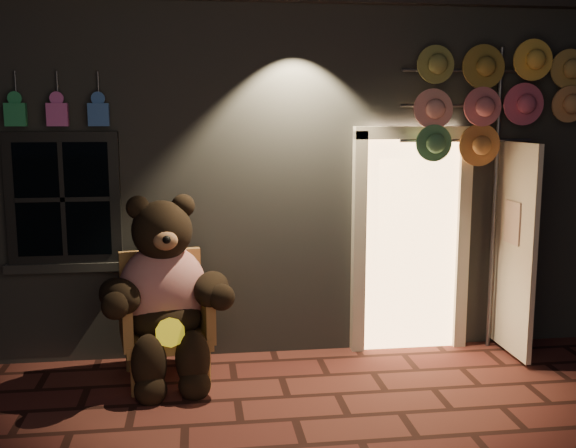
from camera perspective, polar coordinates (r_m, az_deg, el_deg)
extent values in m
plane|color=#5A2922|center=(5.36, 0.60, -16.19)|extent=(60.00, 60.00, 0.00)
cube|color=slate|center=(8.84, -3.14, 5.05)|extent=(7.00, 5.00, 3.30)
cube|color=black|center=(8.88, -3.25, 16.25)|extent=(7.30, 5.30, 0.16)
cube|color=black|center=(6.40, -18.44, 2.04)|extent=(1.00, 0.10, 1.20)
cube|color=black|center=(6.37, -18.49, 2.01)|extent=(0.82, 0.06, 1.02)
cube|color=slate|center=(6.51, -18.16, -3.47)|extent=(1.10, 0.14, 0.08)
cube|color=#FFBB72|center=(6.71, 10.24, -1.63)|extent=(0.92, 0.10, 2.10)
cube|color=beige|center=(6.53, 6.01, -1.83)|extent=(0.12, 0.12, 2.20)
cube|color=beige|center=(6.85, 14.49, -1.56)|extent=(0.12, 0.12, 2.20)
cube|color=beige|center=(6.56, 10.63, 7.61)|extent=(1.16, 0.12, 0.12)
cube|color=beige|center=(6.70, 18.59, -1.99)|extent=(0.05, 0.80, 2.00)
cube|color=#29995A|center=(6.36, -22.06, 8.58)|extent=(0.18, 0.07, 0.20)
cylinder|color=#59595E|center=(6.42, -22.07, 10.81)|extent=(0.02, 0.02, 0.25)
cube|color=#D859B5|center=(6.28, -18.94, 8.75)|extent=(0.18, 0.07, 0.20)
cylinder|color=#59595E|center=(6.34, -18.95, 11.01)|extent=(0.02, 0.02, 0.25)
cube|color=#3463B8|center=(6.22, -15.74, 8.90)|extent=(0.18, 0.07, 0.20)
cylinder|color=#59595E|center=(6.29, -15.76, 11.18)|extent=(0.02, 0.02, 0.25)
cube|color=#AF7143|center=(6.04, -10.27, -9.44)|extent=(0.82, 0.78, 0.10)
cube|color=#AF7143|center=(6.23, -10.71, -5.42)|extent=(0.72, 0.20, 0.72)
cube|color=#AF7143|center=(5.93, -13.58, -7.83)|extent=(0.18, 0.62, 0.41)
cube|color=#AF7143|center=(6.01, -7.06, -7.42)|extent=(0.18, 0.62, 0.41)
cylinder|color=#AF7143|center=(5.82, -12.93, -12.54)|extent=(0.05, 0.05, 0.33)
cylinder|color=#AF7143|center=(5.89, -6.81, -12.10)|extent=(0.05, 0.05, 0.33)
cylinder|color=#AF7143|center=(6.36, -13.34, -10.64)|extent=(0.05, 0.05, 0.33)
cylinder|color=#AF7143|center=(6.42, -7.75, -10.27)|extent=(0.05, 0.05, 0.33)
ellipsoid|color=#B21316|center=(5.98, -10.54, -5.44)|extent=(0.85, 0.73, 0.80)
ellipsoid|color=black|center=(5.96, -10.37, -7.84)|extent=(0.71, 0.63, 0.38)
sphere|color=black|center=(5.81, -10.63, -0.55)|extent=(0.59, 0.59, 0.52)
sphere|color=black|center=(5.80, -12.59, 1.37)|extent=(0.20, 0.20, 0.20)
sphere|color=black|center=(5.84, -8.87, 1.54)|extent=(0.20, 0.20, 0.20)
ellipsoid|color=#9B6946|center=(5.59, -10.33, -1.40)|extent=(0.22, 0.17, 0.16)
ellipsoid|color=black|center=(5.70, -14.07, -5.94)|extent=(0.51, 0.60, 0.29)
ellipsoid|color=black|center=(5.79, -6.50, -5.49)|extent=(0.38, 0.57, 0.29)
ellipsoid|color=black|center=(5.71, -11.69, -11.50)|extent=(0.29, 0.29, 0.49)
ellipsoid|color=black|center=(5.75, -8.07, -11.25)|extent=(0.29, 0.29, 0.49)
sphere|color=black|center=(5.72, -11.56, -13.62)|extent=(0.27, 0.27, 0.27)
sphere|color=black|center=(5.76, -7.91, -13.35)|extent=(0.27, 0.27, 0.27)
cylinder|color=yellow|center=(5.65, -9.94, -9.04)|extent=(0.26, 0.14, 0.24)
cylinder|color=#59595E|center=(6.85, 17.09, 1.81)|extent=(0.04, 0.04, 2.92)
cylinder|color=#59595E|center=(6.66, 15.08, 12.44)|extent=(1.30, 0.03, 0.03)
cylinder|color=#59595E|center=(6.65, 14.96, 9.65)|extent=(1.30, 0.03, 0.03)
cylinder|color=#59595E|center=(6.65, 14.85, 6.85)|extent=(1.30, 0.03, 0.03)
cylinder|color=olive|center=(6.49, 12.49, 13.11)|extent=(0.37, 0.11, 0.37)
cylinder|color=olive|center=(6.62, 16.19, 12.88)|extent=(0.37, 0.11, 0.37)
cylinder|color=#F3C047|center=(6.78, 19.73, 12.62)|extent=(0.37, 0.11, 0.37)
cylinder|color=tan|center=(7.03, 22.71, 12.31)|extent=(0.37, 0.11, 0.37)
cylinder|color=pink|center=(6.44, 12.46, 9.76)|extent=(0.37, 0.11, 0.37)
cylinder|color=#DA6F7C|center=(6.58, 16.15, 9.60)|extent=(0.37, 0.11, 0.37)
cylinder|color=#E1587E|center=(6.81, 19.32, 9.43)|extent=(0.37, 0.11, 0.37)
cylinder|color=tan|center=(6.99, 22.64, 9.22)|extent=(0.37, 0.11, 0.37)
cylinder|color=#50935F|center=(6.42, 12.43, 6.38)|extent=(0.37, 0.11, 0.37)
cylinder|color=#BF7A3E|center=(6.64, 15.79, 6.34)|extent=(0.37, 0.11, 0.37)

